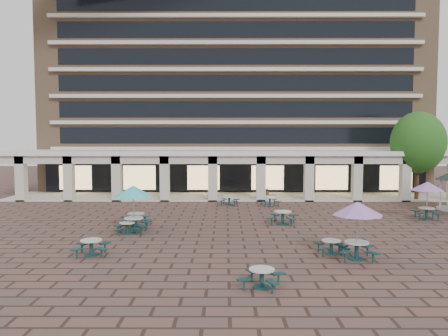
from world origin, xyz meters
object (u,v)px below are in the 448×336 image
(planter_left, at_px, (216,195))
(planter_right, at_px, (267,195))
(picnic_table_2, at_px, (262,276))
(picnic_table_1, at_px, (91,246))

(planter_left, bearing_deg, planter_right, -0.00)
(picnic_table_2, bearing_deg, picnic_table_1, 168.80)
(picnic_table_1, relative_size, planter_right, 1.22)
(picnic_table_2, relative_size, planter_right, 1.28)
(planter_right, bearing_deg, picnic_table_1, -118.88)
(picnic_table_1, xyz_separation_m, planter_left, (5.49, 18.31, 0.00))
(planter_right, bearing_deg, planter_left, 180.00)
(picnic_table_2, distance_m, planter_right, 22.86)
(picnic_table_1, bearing_deg, picnic_table_2, -36.79)
(picnic_table_1, relative_size, picnic_table_2, 0.95)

